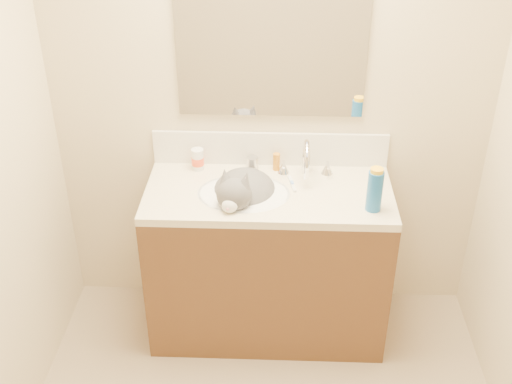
# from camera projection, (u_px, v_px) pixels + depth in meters

# --- Properties ---
(room_shell) EXTENTS (2.24, 2.54, 2.52)m
(room_shell) POSITION_uv_depth(u_px,v_px,m) (264.00, 180.00, 1.94)
(room_shell) COLOR beige
(room_shell) RESTS_ON ground
(vanity_cabinet) EXTENTS (1.20, 0.55, 0.82)m
(vanity_cabinet) POSITION_uv_depth(u_px,v_px,m) (268.00, 264.00, 3.34)
(vanity_cabinet) COLOR #52341C
(vanity_cabinet) RESTS_ON ground
(counter_slab) EXTENTS (1.20, 0.55, 0.04)m
(counter_slab) POSITION_uv_depth(u_px,v_px,m) (269.00, 194.00, 3.11)
(counter_slab) COLOR beige
(counter_slab) RESTS_ON vanity_cabinet
(basin) EXTENTS (0.45, 0.36, 0.14)m
(basin) POSITION_uv_depth(u_px,v_px,m) (244.00, 205.00, 3.12)
(basin) COLOR white
(basin) RESTS_ON vanity_cabinet
(faucet) EXTENTS (0.28, 0.20, 0.21)m
(faucet) POSITION_uv_depth(u_px,v_px,m) (306.00, 162.00, 3.17)
(faucet) COLOR silver
(faucet) RESTS_ON counter_slab
(cat) EXTENTS (0.39, 0.47, 0.34)m
(cat) POSITION_uv_depth(u_px,v_px,m) (243.00, 195.00, 3.11)
(cat) COLOR #4E4C4E
(cat) RESTS_ON basin
(backsplash) EXTENTS (1.20, 0.02, 0.18)m
(backsplash) POSITION_uv_depth(u_px,v_px,m) (270.00, 149.00, 3.28)
(backsplash) COLOR silver
(backsplash) RESTS_ON counter_slab
(mirror) EXTENTS (0.90, 0.02, 0.80)m
(mirror) POSITION_uv_depth(u_px,v_px,m) (272.00, 36.00, 2.97)
(mirror) COLOR white
(mirror) RESTS_ON room_shell
(pill_bottle) EXTENTS (0.07, 0.07, 0.11)m
(pill_bottle) POSITION_uv_depth(u_px,v_px,m) (198.00, 159.00, 3.25)
(pill_bottle) COLOR silver
(pill_bottle) RESTS_ON counter_slab
(pill_label) EXTENTS (0.07, 0.07, 0.04)m
(pill_label) POSITION_uv_depth(u_px,v_px,m) (198.00, 161.00, 3.26)
(pill_label) COLOR #FE502A
(pill_label) RESTS_ON pill_bottle
(silver_jar) EXTENTS (0.07, 0.07, 0.07)m
(silver_jar) POSITION_uv_depth(u_px,v_px,m) (252.00, 163.00, 3.27)
(silver_jar) COLOR #B7B7BC
(silver_jar) RESTS_ON counter_slab
(amber_bottle) EXTENTS (0.04, 0.04, 0.09)m
(amber_bottle) POSITION_uv_depth(u_px,v_px,m) (276.00, 162.00, 3.25)
(amber_bottle) COLOR #C47517
(amber_bottle) RESTS_ON counter_slab
(toothbrush) EXTENTS (0.04, 0.15, 0.01)m
(toothbrush) POSITION_uv_depth(u_px,v_px,m) (292.00, 184.00, 3.14)
(toothbrush) COLOR silver
(toothbrush) RESTS_ON counter_slab
(toothbrush_head) EXTENTS (0.02, 0.03, 0.02)m
(toothbrush_head) POSITION_uv_depth(u_px,v_px,m) (292.00, 183.00, 3.14)
(toothbrush_head) COLOR #6E99EB
(toothbrush_head) RESTS_ON counter_slab
(spray_can) EXTENTS (0.08, 0.08, 0.20)m
(spray_can) POSITION_uv_depth(u_px,v_px,m) (375.00, 191.00, 2.91)
(spray_can) COLOR #1757A3
(spray_can) RESTS_ON counter_slab
(spray_cap) EXTENTS (0.07, 0.07, 0.04)m
(spray_cap) POSITION_uv_depth(u_px,v_px,m) (377.00, 172.00, 2.85)
(spray_cap) COLOR yellow
(spray_cap) RESTS_ON spray_can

